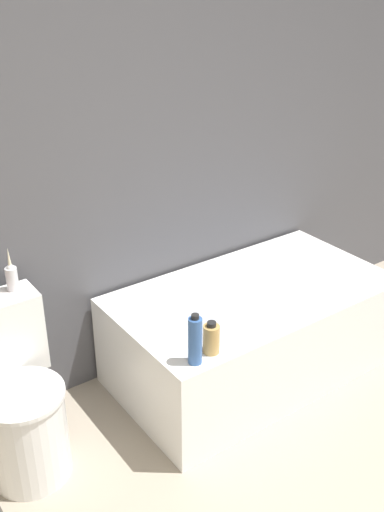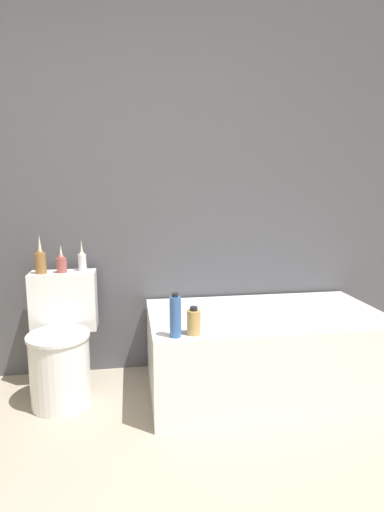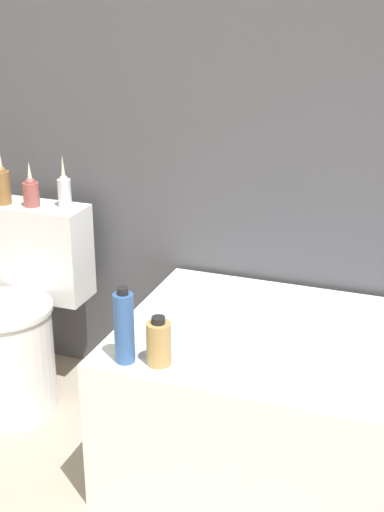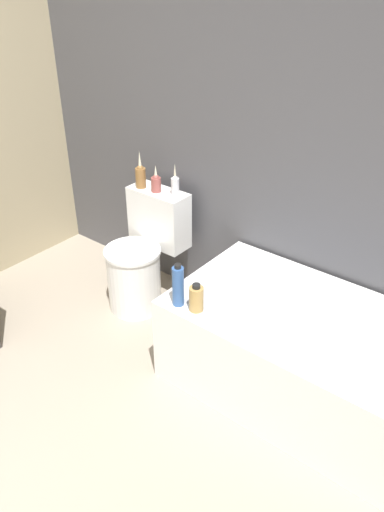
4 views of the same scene
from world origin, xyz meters
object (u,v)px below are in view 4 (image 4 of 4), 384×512
Objects in this scene: shampoo_bottle_tall at (178,286)px; toilet at (143,258)px; bathtub at (311,357)px; vase_silver at (156,183)px; shampoo_bottle_short at (196,298)px; vase_gold at (141,175)px; vase_bronze at (175,184)px.

toilet is at bearing 147.58° from shampoo_bottle_tall.
bathtub is 0.77m from shampoo_bottle_tall.
shampoo_bottle_short is (0.74, -0.55, -0.23)m from vase_silver.
vase_silver is at bearing 138.79° from shampoo_bottle_tall.
vase_silver reaches higher than toilet.
shampoo_bottle_tall reaches higher than bathtub.
bathtub is 1.50m from vase_gold.
shampoo_bottle_tall is at bearing -49.08° from vase_bronze.
vase_gold is 1.59× the size of shampoo_bottle_short.
bathtub is at bearing 28.41° from shampoo_bottle_tall.
vase_gold is (-0.12, 0.15, 0.49)m from toilet.
shampoo_bottle_short is at bearing -36.25° from vase_silver.
bathtub is 1.94× the size of toilet.
toilet is at bearing -90.00° from vase_silver.
bathtub is at bearing -13.95° from vase_bronze.
vase_gold is 0.12m from vase_silver.
toilet is 0.53m from vase_bronze.
bathtub is 6.00× the size of vase_gold.
vase_bronze reaches higher than toilet.
toilet is 3.17× the size of shampoo_bottle_tall.
toilet is 4.27× the size of vase_silver.
toilet is 0.87m from shampoo_bottle_short.
vase_bronze is 0.83m from shampoo_bottle_tall.
shampoo_bottle_short is (0.10, 0.02, -0.04)m from shampoo_bottle_tall.
vase_silver is at bearing 4.92° from vase_gold.
vase_gold is at bearing -168.12° from vase_bronze.
toilet is at bearing -121.60° from vase_bronze.
vase_bronze reaches higher than shampoo_bottle_tall.
bathtub is 1.29m from vase_bronze.
shampoo_bottle_short is (0.86, -0.54, -0.25)m from vase_gold.
shampoo_bottle_tall is (0.77, -0.55, -0.21)m from vase_gold.
toilet reaches higher than bathtub.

